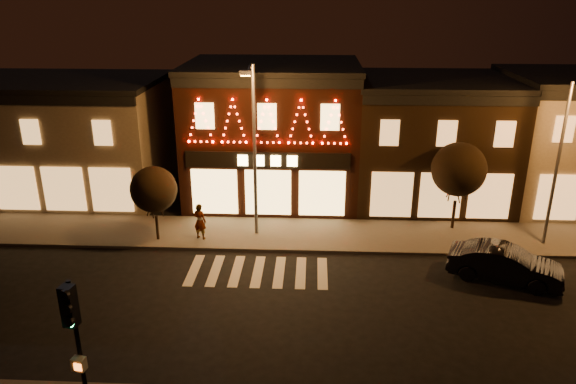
# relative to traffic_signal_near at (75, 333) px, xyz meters

# --- Properties ---
(ground) EXTENTS (120.00, 120.00, 0.00)m
(ground) POSITION_rel_traffic_signal_near_xyz_m (3.77, 6.34, -3.75)
(ground) COLOR black
(ground) RESTS_ON ground
(sidewalk_far) EXTENTS (44.00, 4.00, 0.15)m
(sidewalk_far) POSITION_rel_traffic_signal_near_xyz_m (5.77, 14.34, -3.68)
(sidewalk_far) COLOR #47423D
(sidewalk_far) RESTS_ON ground
(building_left) EXTENTS (12.20, 8.28, 7.30)m
(building_left) POSITION_rel_traffic_signal_near_xyz_m (-9.23, 20.33, -0.09)
(building_left) COLOR #7D6F59
(building_left) RESTS_ON ground
(building_pulp) EXTENTS (10.20, 8.34, 8.30)m
(building_pulp) POSITION_rel_traffic_signal_near_xyz_m (3.77, 20.32, 0.41)
(building_pulp) COLOR black
(building_pulp) RESTS_ON ground
(building_right_a) EXTENTS (9.20, 8.28, 7.50)m
(building_right_a) POSITION_rel_traffic_signal_near_xyz_m (13.27, 20.33, 0.01)
(building_right_a) COLOR #322011
(building_right_a) RESTS_ON ground
(traffic_signal_near) EXTENTS (0.41, 0.54, 5.11)m
(traffic_signal_near) POSITION_rel_traffic_signal_near_xyz_m (0.00, 0.00, 0.00)
(traffic_signal_near) COLOR black
(traffic_signal_near) RESTS_ON sidewalk_near
(streetlamp_mid) EXTENTS (0.57, 2.03, 8.85)m
(streetlamp_mid) POSITION_rel_traffic_signal_near_xyz_m (3.27, 14.05, 1.59)
(streetlamp_mid) COLOR #59595E
(streetlamp_mid) RESTS_ON sidewalk_far
(streetlamp_right) EXTENTS (0.75, 1.88, 8.21)m
(streetlamp_right) POSITION_rel_traffic_signal_near_xyz_m (18.15, 13.55, 1.21)
(streetlamp_right) COLOR #59595E
(streetlamp_right) RESTS_ON sidewalk_far
(tree_left) EXTENTS (2.34, 2.34, 3.92)m
(tree_left) POSITION_rel_traffic_signal_near_xyz_m (-1.73, 13.28, -0.86)
(tree_left) COLOR black
(tree_left) RESTS_ON sidewalk_far
(tree_right) EXTENTS (2.85, 2.85, 4.76)m
(tree_right) POSITION_rel_traffic_signal_near_xyz_m (13.88, 15.47, -0.27)
(tree_right) COLOR black
(tree_right) RESTS_ON sidewalk_far
(dark_sedan) EXTENTS (5.17, 3.36, 1.61)m
(dark_sedan) POSITION_rel_traffic_signal_near_xyz_m (14.90, 10.10, -2.95)
(dark_sedan) COLOR black
(dark_sedan) RESTS_ON ground
(pedestrian) EXTENTS (0.81, 0.66, 1.93)m
(pedestrian) POSITION_rel_traffic_signal_near_xyz_m (0.47, 13.47, -2.64)
(pedestrian) COLOR gray
(pedestrian) RESTS_ON sidewalk_far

